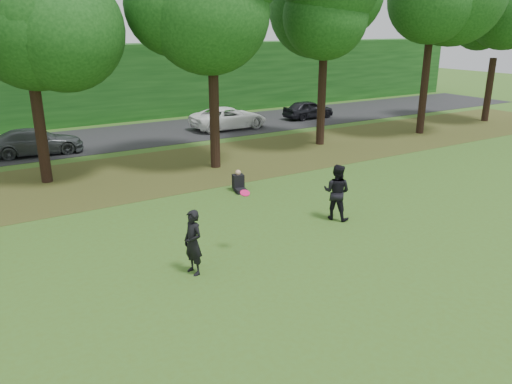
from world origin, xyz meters
TOP-DOWN VIEW (x-y plane):
  - ground at (0.00, 0.00)m, footprint 120.00×120.00m
  - leaf_litter at (0.00, 13.00)m, footprint 60.00×7.00m
  - street at (0.00, 21.00)m, footprint 70.00×7.00m
  - far_hedge at (0.00, 27.00)m, footprint 70.00×3.00m
  - player_left at (-1.20, 3.36)m, footprint 0.52×0.69m
  - player_right at (4.46, 4.43)m, footprint 1.08×1.15m
  - parked_cars at (-0.11, 19.90)m, footprint 36.91×4.00m
  - frisbee at (0.56, 3.74)m, footprint 0.36×0.34m
  - seated_person at (3.18, 8.71)m, footprint 0.55×0.80m

SIDE VIEW (x-z plane):
  - ground at x=0.00m, z-range 0.00..0.00m
  - leaf_litter at x=0.00m, z-range 0.00..0.01m
  - street at x=0.00m, z-range 0.00..0.02m
  - seated_person at x=3.18m, z-range -0.10..0.73m
  - parked_cars at x=-0.11m, z-range 0.00..1.35m
  - player_left at x=-1.20m, z-range 0.00..1.73m
  - player_right at x=4.46m, z-range 0.00..1.88m
  - frisbee at x=0.56m, z-range 1.70..1.86m
  - far_hedge at x=0.00m, z-range 0.00..5.00m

